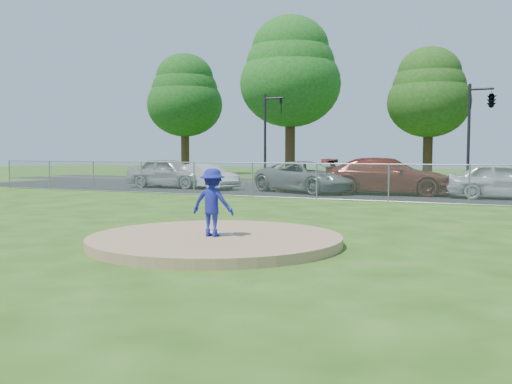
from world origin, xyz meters
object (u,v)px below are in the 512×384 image
at_px(parked_car_gray, 307,177).
at_px(parked_car_darkred, 388,176).
at_px(tree_center, 429,92).
at_px(tree_far_left, 185,95).
at_px(tree_left, 290,71).
at_px(parked_car_silver, 170,173).
at_px(pitcher, 213,202).
at_px(parked_car_white, 206,176).
at_px(traffic_cone, 280,184).
at_px(parked_car_pearl, 504,181).
at_px(traffic_signal_left, 269,130).
at_px(traffic_signal_center, 489,102).

distance_m(parked_car_gray, parked_car_darkred, 3.87).
bearing_deg(tree_center, tree_far_left, -177.27).
height_order(tree_left, parked_car_silver, tree_left).
xyz_separation_m(pitcher, parked_car_white, (-9.57, 15.85, -0.24)).
bearing_deg(parked_car_white, tree_center, -4.07).
relative_size(pitcher, parked_car_gray, 0.26).
bearing_deg(parked_car_gray, traffic_cone, 121.00).
distance_m(parked_car_white, parked_car_pearl, 14.60).
xyz_separation_m(tree_left, traffic_cone, (5.89, -15.64, -7.84)).
height_order(traffic_signal_left, parked_car_gray, traffic_signal_left).
bearing_deg(parked_car_silver, parked_car_darkred, -90.56).
height_order(traffic_signal_center, parked_car_pearl, traffic_signal_center).
distance_m(tree_center, pitcher, 34.60).
bearing_deg(traffic_cone, tree_far_left, 133.76).
relative_size(tree_far_left, traffic_signal_center, 1.92).
distance_m(pitcher, parked_car_silver, 19.95).
xyz_separation_m(tree_far_left, traffic_signal_center, (25.97, -11.00, -2.45)).
bearing_deg(traffic_cone, traffic_signal_left, 118.83).
relative_size(traffic_signal_center, parked_car_pearl, 1.24).
height_order(parked_car_silver, parked_car_white, parked_car_silver).
distance_m(traffic_cone, parked_car_gray, 1.39).
bearing_deg(pitcher, parked_car_gray, -80.68).
bearing_deg(parked_car_silver, traffic_signal_left, -28.67).
xyz_separation_m(tree_far_left, pitcher, (22.02, -33.14, -6.14)).
bearing_deg(pitcher, parked_car_silver, -57.41).
distance_m(tree_center, parked_car_white, 21.00).
relative_size(pitcher, parked_car_pearl, 0.32).
height_order(parked_car_silver, parked_car_pearl, parked_car_silver).
relative_size(tree_left, parked_car_darkred, 2.13).
xyz_separation_m(parked_car_silver, parked_car_darkred, (12.02, 0.16, 0.03)).
xyz_separation_m(parked_car_darkred, parked_car_pearl, (4.98, -0.48, -0.08)).
bearing_deg(traffic_cone, parked_car_silver, 176.19).
bearing_deg(tree_far_left, pitcher, -56.40).
bearing_deg(tree_left, parked_car_pearl, -44.01).
xyz_separation_m(tree_left, parked_car_white, (1.45, -15.29, -7.56)).
height_order(traffic_signal_center, parked_car_white, traffic_signal_center).
bearing_deg(parked_car_darkred, traffic_signal_left, 49.82).
height_order(traffic_cone, parked_car_white, parked_car_white).
bearing_deg(parked_car_white, traffic_cone, -73.54).
distance_m(tree_far_left, tree_left, 11.24).
relative_size(traffic_cone, parked_car_white, 0.19).
relative_size(tree_center, traffic_signal_center, 1.76).
distance_m(traffic_cone, parked_car_darkred, 5.23).
xyz_separation_m(tree_far_left, parked_car_silver, (10.04, -17.18, -6.22)).
height_order(tree_center, traffic_cone, tree_center).
relative_size(parked_car_silver, parked_car_white, 1.20).
relative_size(tree_left, parked_car_gray, 2.29).
distance_m(parked_car_silver, parked_car_darkred, 12.02).
relative_size(tree_center, parked_car_gray, 1.80).
bearing_deg(traffic_signal_center, parked_car_gray, -140.16).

